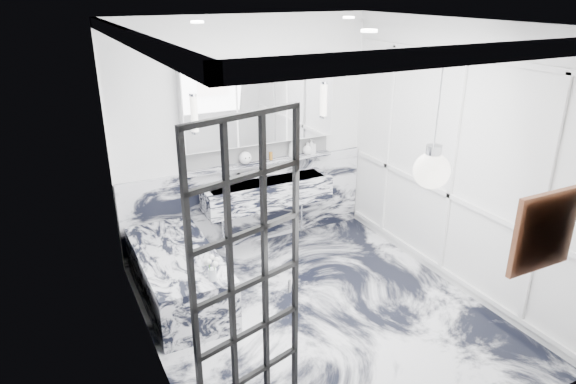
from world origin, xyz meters
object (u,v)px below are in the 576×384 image
crittall_door (249,284)px  bathtub (178,276)px  trough_sink (267,193)px  mirror_cabinet (260,102)px

crittall_door → bathtub: crittall_door is taller
trough_sink → mirror_cabinet: bearing=90.0°
mirror_cabinet → crittall_door: bearing=-115.5°
trough_sink → mirror_cabinet: 1.10m
trough_sink → mirror_cabinet: size_ratio=0.84×
mirror_cabinet → bathtub: bearing=-147.9°
crittall_door → bathtub: bearing=76.0°
trough_sink → mirror_cabinet: (-0.00, 0.17, 1.09)m
mirror_cabinet → bathtub: mirror_cabinet is taller
crittall_door → trough_sink: (1.27, 2.49, -0.45)m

